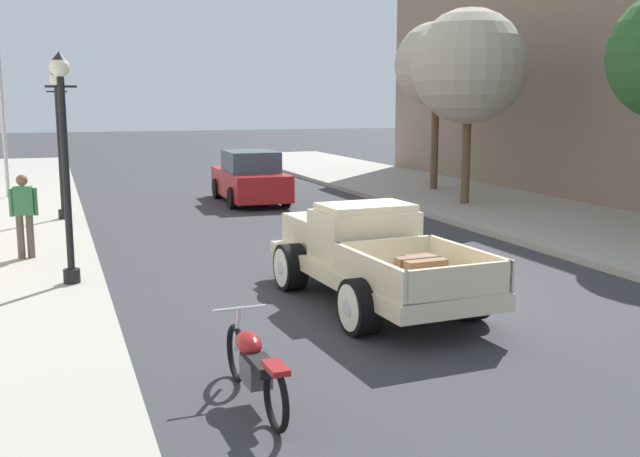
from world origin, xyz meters
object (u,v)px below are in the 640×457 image
at_px(flagpole, 4,17).
at_px(car_background_red, 250,179).
at_px(pedestrian_sidewalk_left, 24,211).
at_px(street_tree_third, 437,65).
at_px(street_tree_second, 469,67).
at_px(motorcycle_parked, 254,365).
at_px(street_lamp_far, 59,133).
at_px(street_lamp_near, 65,151).
at_px(hotrod_truck_cream, 367,255).

bearing_deg(flagpole, car_background_red, -22.10).
height_order(pedestrian_sidewalk_left, street_tree_third, street_tree_third).
distance_m(flagpole, street_tree_second, 14.38).
bearing_deg(motorcycle_parked, street_lamp_far, 97.33).
distance_m(street_lamp_far, flagpole, 6.45).
relative_size(motorcycle_parked, street_tree_second, 0.37).
height_order(car_background_red, street_lamp_near, street_lamp_near).
distance_m(hotrod_truck_cream, pedestrian_sidewalk_left, 7.04).
height_order(hotrod_truck_cream, pedestrian_sidewalk_left, pedestrian_sidewalk_left).
xyz_separation_m(hotrod_truck_cream, street_lamp_near, (-4.50, 2.20, 1.63)).
bearing_deg(flagpole, pedestrian_sidewalk_left, -86.78).
height_order(motorcycle_parked, car_background_red, car_background_red).
height_order(motorcycle_parked, pedestrian_sidewalk_left, pedestrian_sidewalk_left).
height_order(flagpole, street_tree_second, flagpole).
xyz_separation_m(street_tree_second, street_tree_third, (0.92, 3.66, 0.22)).
bearing_deg(street_lamp_far, motorcycle_parked, -82.67).
bearing_deg(car_background_red, street_lamp_near, -119.95).
bearing_deg(street_lamp_far, street_tree_third, 12.31).
xyz_separation_m(car_background_red, street_lamp_near, (-5.69, -9.87, 1.62)).
distance_m(hotrod_truck_cream, street_tree_second, 11.65).
distance_m(car_background_red, street_lamp_near, 11.51).
height_order(motorcycle_parked, street_tree_third, street_tree_third).
relative_size(hotrod_truck_cream, street_tree_second, 0.87).
relative_size(street_lamp_far, street_tree_third, 0.67).
xyz_separation_m(motorcycle_parked, street_lamp_near, (-1.70, 5.69, 1.94)).
bearing_deg(pedestrian_sidewalk_left, street_tree_third, 30.26).
height_order(pedestrian_sidewalk_left, street_tree_second, street_tree_second).
xyz_separation_m(hotrod_truck_cream, street_tree_second, (6.98, 8.67, 3.44)).
bearing_deg(street_lamp_near, street_tree_third, 39.23).
bearing_deg(motorcycle_parked, flagpole, 99.42).
bearing_deg(street_lamp_near, car_background_red, 60.05).
bearing_deg(street_tree_second, car_background_red, 149.52).
height_order(motorcycle_parked, flagpole, flagpole).
distance_m(hotrod_truck_cream, street_tree_third, 15.10).
height_order(flagpole, street_tree_third, flagpole).
height_order(street_lamp_near, street_tree_third, street_tree_third).
distance_m(flagpole, street_tree_third, 14.08).
bearing_deg(street_lamp_far, flagpole, 104.46).
bearing_deg(flagpole, motorcycle_parked, -80.58).
xyz_separation_m(car_background_red, street_lamp_far, (-5.68, -2.45, 1.62)).
bearing_deg(car_background_red, flagpole, 157.90).
height_order(street_lamp_far, street_tree_second, street_tree_second).
xyz_separation_m(motorcycle_parked, pedestrian_sidewalk_left, (-2.48, 8.12, 0.64)).
distance_m(car_background_red, street_lamp_far, 6.39).
bearing_deg(car_background_red, street_tree_third, 2.17).
height_order(car_background_red, street_lamp_far, street_lamp_far).
distance_m(hotrod_truck_cream, motorcycle_parked, 4.48).
bearing_deg(street_lamp_near, flagpole, 96.09).
bearing_deg(motorcycle_parked, street_lamp_near, 106.62).
bearing_deg(street_tree_second, street_tree_third, 75.83).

